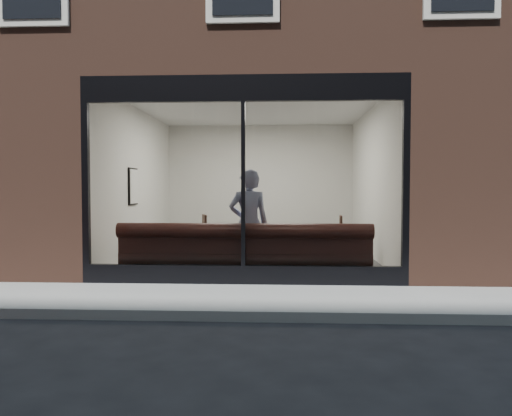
{
  "coord_description": "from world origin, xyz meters",
  "views": [
    {
      "loc": [
        0.58,
        -5.55,
        1.48
      ],
      "look_at": [
        0.18,
        2.4,
        1.17
      ],
      "focal_mm": 35.0,
      "sensor_mm": 36.0,
      "label": 1
    }
  ],
  "objects_px": {
    "cafe_table_right": "(281,232)",
    "cafe_chair_left": "(195,250)",
    "cafe_table_left": "(213,231)",
    "person": "(249,224)",
    "cafe_chair_right": "(331,252)",
    "banquette": "(245,266)"
  },
  "relations": [
    {
      "from": "banquette",
      "to": "cafe_table_right",
      "type": "xyz_separation_m",
      "value": [
        0.58,
        0.55,
        0.52
      ]
    },
    {
      "from": "cafe_table_left",
      "to": "cafe_table_right",
      "type": "height_order",
      "value": "same"
    },
    {
      "from": "banquette",
      "to": "cafe_table_left",
      "type": "relative_size",
      "value": 6.52
    },
    {
      "from": "cafe_chair_left",
      "to": "cafe_chair_right",
      "type": "bearing_deg",
      "value": 160.9
    },
    {
      "from": "cafe_chair_right",
      "to": "cafe_table_left",
      "type": "bearing_deg",
      "value": 34.27
    },
    {
      "from": "cafe_chair_right",
      "to": "cafe_chair_left",
      "type": "bearing_deg",
      "value": 1.12
    },
    {
      "from": "cafe_chair_left",
      "to": "banquette",
      "type": "bearing_deg",
      "value": 104.51
    },
    {
      "from": "person",
      "to": "cafe_table_left",
      "type": "bearing_deg",
      "value": -36.94
    },
    {
      "from": "cafe_chair_right",
      "to": "banquette",
      "type": "bearing_deg",
      "value": 53.24
    },
    {
      "from": "banquette",
      "to": "person",
      "type": "height_order",
      "value": "person"
    },
    {
      "from": "cafe_table_right",
      "to": "cafe_chair_left",
      "type": "relative_size",
      "value": 1.36
    },
    {
      "from": "cafe_table_left",
      "to": "cafe_table_right",
      "type": "relative_size",
      "value": 1.04
    },
    {
      "from": "person",
      "to": "cafe_table_right",
      "type": "distance_m",
      "value": 0.66
    },
    {
      "from": "person",
      "to": "cafe_table_right",
      "type": "relative_size",
      "value": 3.03
    },
    {
      "from": "banquette",
      "to": "person",
      "type": "relative_size",
      "value": 2.23
    },
    {
      "from": "cafe_table_right",
      "to": "person",
      "type": "bearing_deg",
      "value": -147.62
    },
    {
      "from": "cafe_table_left",
      "to": "person",
      "type": "bearing_deg",
      "value": -28.13
    },
    {
      "from": "banquette",
      "to": "cafe_chair_left",
      "type": "relative_size",
      "value": 9.18
    },
    {
      "from": "person",
      "to": "cafe_table_left",
      "type": "relative_size",
      "value": 2.92
    },
    {
      "from": "cafe_table_right",
      "to": "banquette",
      "type": "bearing_deg",
      "value": -136.6
    },
    {
      "from": "banquette",
      "to": "cafe_chair_left",
      "type": "distance_m",
      "value": 2.26
    },
    {
      "from": "cafe_table_right",
      "to": "cafe_chair_right",
      "type": "bearing_deg",
      "value": 52.22
    }
  ]
}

